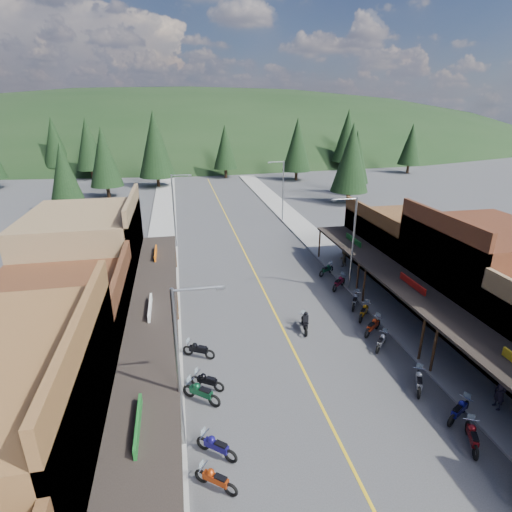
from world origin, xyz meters
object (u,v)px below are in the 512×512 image
bike_west_4 (216,479)px  bike_west_6 (201,392)px  pine_3 (225,147)px  bike_east_10 (355,300)px  bike_east_7 (381,341)px  streetlight_0 (181,364)px  pine_11 (351,158)px  pine_2 (155,144)px  bike_west_7 (207,380)px  shop_east_2 (479,275)px  bike_east_4 (473,436)px  bike_east_5 (459,410)px  streetlight_2 (352,241)px  pedestrian_east_b (343,258)px  rider_on_bike (305,322)px  bike_east_11 (339,282)px  pine_6 (411,144)px  streetlight_3 (282,188)px  bike_east_9 (364,311)px  pedestrian_east_a (500,393)px  bike_west_8 (199,349)px  streetlight_1 (175,208)px  shop_west_3 (90,255)px  bike_east_8 (373,325)px  shop_east_3 (403,245)px  bike_east_12 (326,269)px  pine_10 (104,157)px  pine_7 (54,142)px  pine_4 (297,145)px  pine_8 (64,172)px  pine_5 (347,136)px  pine_1 (88,144)px

bike_west_4 → bike_west_6: 5.27m
pine_3 → bike_east_10: size_ratio=5.18×
bike_east_7 → streetlight_0: bearing=-111.9°
bike_east_7 → pine_11: bearing=113.9°
pine_2 → bike_west_7: (4.28, -60.26, -7.42)m
shop_east_2 → bike_east_4: shop_east_2 is taller
bike_east_5 → streetlight_2: bearing=149.0°
pedestrian_east_b → rider_on_bike: bearing=27.7°
bike_east_11 → pine_6: bearing=101.8°
streetlight_3 → rider_on_bike: 28.26m
bike_west_6 → rider_on_bike: rider_on_bike is taller
bike_east_9 → rider_on_bike: rider_on_bike is taller
pine_3 → pedestrian_east_a: pine_3 is taller
bike_east_11 → bike_west_8: bearing=-100.9°
bike_west_6 → bike_west_8: bike_west_6 is taller
bike_east_7 → streetlight_1: bearing=163.5°
shop_west_3 → bike_east_8: (19.65, -10.02, -2.90)m
shop_west_3 → bike_west_8: shop_west_3 is taller
streetlight_0 → pine_6: size_ratio=0.73×
shop_west_3 → bike_east_7: (19.37, -11.79, -2.97)m
shop_east_3 → bike_east_8: bearing=-128.2°
bike_east_12 → bike_east_11: bearing=-33.6°
pine_10 → bike_east_7: 56.07m
streetlight_3 → pine_3: (-2.95, 36.00, 2.02)m
streetlight_1 → pedestrian_east_a: (15.66, -28.83, -3.36)m
pine_2 → pine_7: (-22.00, 18.00, -0.75)m
pine_3 → pine_4: 15.25m
pine_7 → bike_east_11: pine_7 is taller
pine_2 → bike_east_5: (16.34, -64.99, -7.39)m
pine_8 → bike_east_7: bearing=-55.7°
pine_7 → pedestrian_east_b: pine_7 is taller
pine_10 → bike_west_6: size_ratio=5.06×
streetlight_1 → pine_3: bearing=76.0°
bike_east_7 → bike_east_9: size_ratio=0.90×
pine_4 → pine_6: 28.29m
pine_4 → pine_10: size_ratio=1.08×
streetlight_2 → pine_8: bearing=132.1°
pine_5 → pine_8: bearing=-150.3°
streetlight_1 → bike_east_8: (12.82, -20.72, -3.84)m
streetlight_3 → streetlight_1: bearing=-150.1°
shop_east_2 → pedestrian_east_b: (-5.22, 11.18, -2.54)m
streetlight_0 → bike_west_6: (0.84, 2.77, -3.81)m
streetlight_1 → streetlight_2: size_ratio=1.00×
pine_6 → pedestrian_east_a: size_ratio=5.80×
bike_east_12 → rider_on_bike: rider_on_bike is taller
pine_2 → pedestrian_east_a: 67.82m
pine_6 → bike_east_9: pine_6 is taller
bike_west_6 → rider_on_bike: (7.52, 5.78, -0.02)m
shop_east_2 → pine_1: pine_1 is taller
pine_3 → bike_east_11: (2.37, -57.54, -5.85)m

